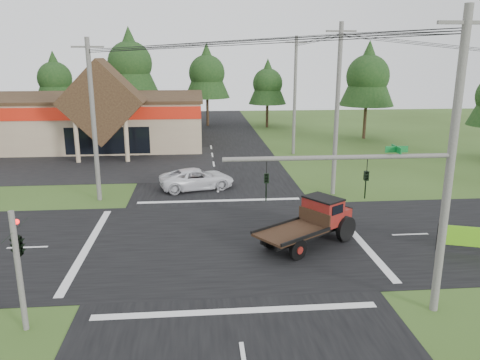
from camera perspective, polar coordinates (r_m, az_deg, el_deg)
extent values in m
plane|color=#334B1A|center=(24.61, -1.78, -7.45)|extent=(120.00, 120.00, 0.00)
cube|color=black|center=(24.61, -1.78, -7.43)|extent=(12.00, 120.00, 0.02)
cube|color=black|center=(24.61, -1.78, -7.43)|extent=(120.00, 12.00, 0.02)
cube|color=black|center=(44.63, -21.55, 1.74)|extent=(28.00, 14.00, 0.02)
cube|color=tan|center=(55.19, -20.68, 6.79)|extent=(30.00, 15.00, 5.00)
cube|color=#311C14|center=(54.93, -20.92, 9.42)|extent=(30.40, 15.40, 0.30)
cube|color=#B01C0D|center=(47.82, -23.20, 7.38)|extent=(30.00, 0.12, 1.20)
cube|color=#311C14|center=(45.27, -16.40, 9.15)|extent=(7.78, 4.00, 7.78)
cylinder|color=tan|center=(44.53, -19.29, 4.54)|extent=(0.40, 0.40, 4.00)
cylinder|color=tan|center=(43.66, -13.67, 4.76)|extent=(0.40, 0.40, 4.00)
cube|color=black|center=(46.72, -15.84, 4.63)|extent=(8.00, 0.08, 2.60)
cylinder|color=#595651|center=(18.52, 23.55, -4.82)|extent=(0.24, 0.24, 7.00)
cylinder|color=#595651|center=(16.31, 12.01, 2.71)|extent=(8.00, 0.16, 0.16)
imported|color=black|center=(16.86, 15.08, -0.59)|extent=(0.16, 0.20, 1.00)
imported|color=black|center=(16.01, 3.23, -0.91)|extent=(0.16, 0.20, 1.00)
cube|color=#0C6626|center=(16.95, 18.55, 3.58)|extent=(0.80, 0.04, 0.22)
cylinder|color=#595651|center=(17.95, -25.35, -10.11)|extent=(0.20, 0.20, 4.40)
imported|color=black|center=(17.58, -25.67, -5.39)|extent=(0.53, 2.48, 1.00)
sphere|color=#FF0C0C|center=(17.65, -25.58, -4.61)|extent=(0.18, 0.18, 0.18)
cylinder|color=#595651|center=(17.99, 24.21, 1.20)|extent=(0.30, 0.30, 11.00)
cube|color=#595651|center=(17.61, 25.96, 16.88)|extent=(2.00, 0.12, 0.12)
cylinder|color=#595651|center=(31.73, -17.42, 6.78)|extent=(0.30, 0.30, 10.50)
cube|color=#595651|center=(31.47, -18.10, 15.18)|extent=(2.00, 0.12, 0.12)
cylinder|color=#595651|center=(32.30, 11.73, 8.17)|extent=(0.30, 0.30, 11.50)
cube|color=#595651|center=(32.14, 12.23, 17.32)|extent=(2.00, 0.12, 0.12)
cylinder|color=#595651|center=(45.84, 6.70, 10.08)|extent=(0.30, 0.30, 11.20)
cube|color=#595651|center=(45.70, 6.89, 16.34)|extent=(2.00, 0.12, 0.12)
cylinder|color=#332316|center=(67.82, -21.27, 7.43)|extent=(0.36, 0.36, 3.50)
cone|color=black|center=(67.44, -21.68, 11.68)|extent=(5.60, 5.60, 6.60)
sphere|color=black|center=(67.46, -21.65, 11.43)|extent=(4.40, 4.40, 4.40)
cylinder|color=#332316|center=(64.72, -12.94, 8.22)|extent=(0.36, 0.36, 4.55)
cone|color=black|center=(64.34, -13.29, 14.03)|extent=(7.28, 7.28, 8.58)
sphere|color=black|center=(64.34, -13.27, 13.69)|extent=(5.72, 5.72, 5.72)
cylinder|color=#332316|center=(65.17, -3.98, 8.29)|extent=(0.36, 0.36, 3.85)
cone|color=black|center=(64.78, -4.07, 13.18)|extent=(6.16, 6.16, 7.26)
sphere|color=black|center=(64.79, -4.06, 12.89)|extent=(4.84, 4.84, 4.84)
cylinder|color=#332316|center=(63.89, 3.32, 7.85)|extent=(0.36, 0.36, 3.15)
cone|color=black|center=(63.50, 3.39, 11.93)|extent=(5.04, 5.04, 5.94)
sphere|color=black|center=(63.51, 3.38, 11.68)|extent=(3.96, 3.96, 3.96)
cylinder|color=#332316|center=(56.63, 14.96, 6.84)|extent=(0.36, 0.36, 3.85)
cone|color=black|center=(56.18, 15.34, 12.45)|extent=(6.16, 6.16, 7.26)
sphere|color=black|center=(56.19, 15.32, 12.11)|extent=(4.84, 4.84, 4.84)
imported|color=silver|center=(34.02, -5.27, 0.15)|extent=(5.77, 3.67, 1.48)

